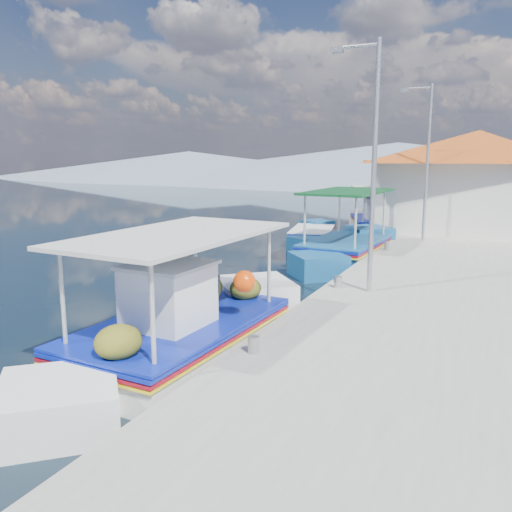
% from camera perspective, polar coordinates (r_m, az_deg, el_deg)
% --- Properties ---
extents(ground, '(160.00, 160.00, 0.00)m').
position_cam_1_polar(ground, '(13.77, -9.19, -5.59)').
color(ground, black).
rests_on(ground, ground).
extents(quay, '(5.00, 44.00, 0.50)m').
position_cam_1_polar(quay, '(17.30, 19.30, -1.81)').
color(quay, '#AEACA2').
rests_on(quay, ground).
extents(bollards, '(0.20, 17.20, 0.30)m').
position_cam_1_polar(bollards, '(16.83, 11.99, -0.38)').
color(bollards, '#A5A8AD').
rests_on(bollards, quay).
extents(main_caique, '(2.63, 8.27, 2.72)m').
position_cam_1_polar(main_caique, '(10.36, -7.90, -8.09)').
color(main_caique, white).
rests_on(main_caique, ground).
extents(caique_green_canopy, '(2.54, 7.68, 2.87)m').
position_cam_1_polar(caique_green_canopy, '(19.64, 9.66, 0.65)').
color(caique_green_canopy, '#17568C').
rests_on(caique_green_canopy, ground).
extents(caique_blue_hull, '(2.47, 5.59, 1.02)m').
position_cam_1_polar(caique_blue_hull, '(23.40, 6.14, 2.01)').
color(caique_blue_hull, '#17568C').
rests_on(caique_blue_hull, ground).
extents(caique_far, '(3.70, 6.56, 2.46)m').
position_cam_1_polar(caique_far, '(27.52, 12.70, 3.52)').
color(caique_far, white).
rests_on(caique_far, ground).
extents(harbor_building, '(10.49, 10.49, 4.40)m').
position_cam_1_polar(harbor_building, '(25.89, 22.55, 7.66)').
color(harbor_building, silver).
rests_on(harbor_building, quay).
extents(lamp_post_near, '(1.21, 0.14, 6.00)m').
position_cam_1_polar(lamp_post_near, '(13.19, 12.21, 10.56)').
color(lamp_post_near, '#A5A8AD').
rests_on(lamp_post_near, quay).
extents(lamp_post_far, '(1.21, 0.14, 6.00)m').
position_cam_1_polar(lamp_post_far, '(22.04, 17.72, 10.35)').
color(lamp_post_far, '#A5A8AD').
rests_on(lamp_post_far, quay).
extents(mountain_ridge, '(171.40, 96.00, 5.50)m').
position_cam_1_polar(mountain_ridge, '(66.86, 24.78, 8.37)').
color(mountain_ridge, slate).
rests_on(mountain_ridge, ground).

